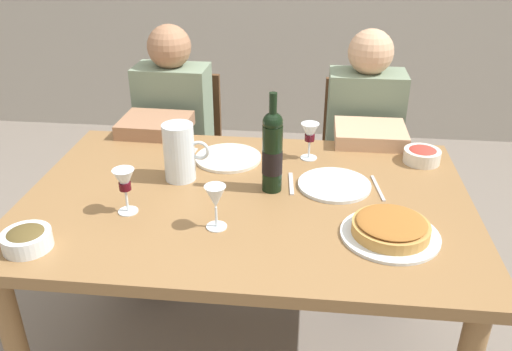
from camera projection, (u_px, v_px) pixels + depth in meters
name	position (u px, v px, depth m)	size (l,w,h in m)	color
dining_table	(247.00, 219.00, 1.84)	(1.50, 1.00, 0.76)	olive
wine_bottle	(272.00, 152.00, 1.77)	(0.07, 0.07, 0.35)	black
water_pitcher	(180.00, 155.00, 1.86)	(0.16, 0.11, 0.21)	silver
baked_tart	(391.00, 228.00, 1.56)	(0.29, 0.29, 0.06)	silver
salad_bowl	(422.00, 155.00, 2.01)	(0.14, 0.14, 0.06)	silver
olive_bowl	(27.00, 238.00, 1.51)	(0.14, 0.14, 0.06)	silver
wine_glass_left_diner	(310.00, 134.00, 2.01)	(0.07, 0.07, 0.14)	silver
wine_glass_right_diner	(215.00, 199.00, 1.58)	(0.07, 0.07, 0.14)	silver
wine_glass_centre	(125.00, 182.00, 1.65)	(0.07, 0.07, 0.15)	silver
dinner_plate_left_setting	(228.00, 158.00, 2.04)	(0.25, 0.25, 0.01)	silver
dinner_plate_right_setting	(334.00, 185.00, 1.85)	(0.25, 0.25, 0.01)	silver
fork_left_setting	(190.00, 157.00, 2.06)	(0.16, 0.01, 0.01)	silver
knife_left_setting	(267.00, 160.00, 2.03)	(0.18, 0.01, 0.01)	silver
knife_right_setting	(378.00, 188.00, 1.84)	(0.18, 0.01, 0.01)	silver
spoon_right_setting	(291.00, 184.00, 1.87)	(0.16, 0.01, 0.01)	silver
chair_left	(184.00, 149.00, 2.77)	(0.41, 0.41, 0.87)	brown
diner_left	(169.00, 147.00, 2.50)	(0.35, 0.51, 1.16)	gray
chair_right	(358.00, 157.00, 2.68)	(0.40, 0.40, 0.87)	brown
diner_right	(363.00, 155.00, 2.42)	(0.34, 0.50, 1.16)	gray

